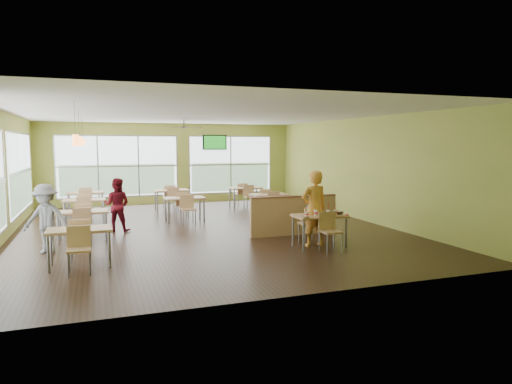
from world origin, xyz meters
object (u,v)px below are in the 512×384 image
Objects in this scene: half_wall_divider at (294,215)px; man_plaid at (314,208)px; main_table at (319,220)px; food_basket at (338,212)px.

half_wall_divider is 1.40m from man_plaid.
man_plaid is at bearing 130.39° from main_table.
half_wall_divider reaches higher than main_table.
food_basket is at bearing -4.13° from main_table.
main_table is 0.49m from food_basket.
food_basket is (0.46, -1.48, 0.26)m from half_wall_divider.
half_wall_divider is 1.35× the size of man_plaid.
half_wall_divider is 1.58m from food_basket.
half_wall_divider reaches higher than food_basket.
man_plaid reaches higher than food_basket.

